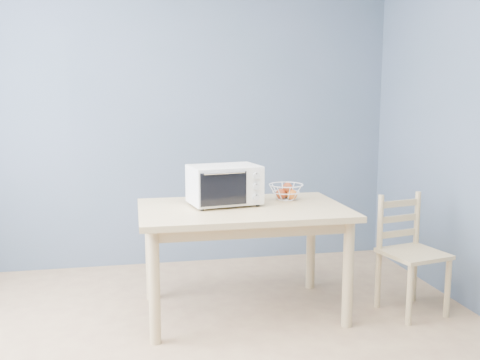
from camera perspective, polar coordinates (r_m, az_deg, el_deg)
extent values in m
cube|color=slate|center=(4.75, -7.70, 6.45)|extent=(4.00, 0.01, 2.60)
cube|color=tan|center=(3.64, 0.30, -3.20)|extent=(1.40, 0.90, 0.04)
cylinder|color=tan|center=(3.32, -9.13, -11.26)|extent=(0.07, 0.07, 0.71)
cylinder|color=tan|center=(3.58, 11.45, -9.83)|extent=(0.07, 0.07, 0.71)
cylinder|color=tan|center=(4.02, -9.55, -7.68)|extent=(0.07, 0.07, 0.71)
cylinder|color=tan|center=(4.24, 7.57, -6.78)|extent=(0.07, 0.07, 0.71)
cube|color=white|center=(3.68, -1.68, -0.45)|extent=(0.52, 0.39, 0.26)
cube|color=black|center=(3.66, -2.61, -0.54)|extent=(0.35, 0.32, 0.20)
cube|color=black|center=(3.51, -1.76, -0.95)|extent=(0.32, 0.07, 0.22)
cylinder|color=silver|center=(3.47, -1.66, 0.75)|extent=(0.28, 0.06, 0.01)
cube|color=white|center=(3.60, 1.66, -0.66)|extent=(0.13, 0.03, 0.24)
cylinder|color=black|center=(3.53, -4.06, -3.14)|extent=(0.03, 0.03, 0.02)
cylinder|color=black|center=(3.66, 1.89, -2.69)|extent=(0.03, 0.03, 0.02)
cylinder|color=black|center=(3.76, -5.15, -2.43)|extent=(0.03, 0.03, 0.02)
cylinder|color=black|center=(3.88, 0.50, -2.03)|extent=(0.03, 0.03, 0.02)
cylinder|color=silver|center=(3.57, 1.74, 0.47)|extent=(0.05, 0.02, 0.05)
cylinder|color=silver|center=(3.58, 1.74, -0.69)|extent=(0.05, 0.02, 0.05)
cylinder|color=silver|center=(3.60, 1.73, -1.84)|extent=(0.05, 0.02, 0.05)
torus|color=white|center=(3.87, 4.93, -0.50)|extent=(0.26, 0.26, 0.01)
torus|color=white|center=(3.88, 4.92, -1.29)|extent=(0.20, 0.20, 0.01)
torus|color=white|center=(3.89, 4.91, -2.07)|extent=(0.12, 0.12, 0.01)
sphere|color=#AF3017|center=(3.89, 4.40, -1.49)|extent=(0.08, 0.08, 0.08)
sphere|color=orange|center=(3.88, 5.55, -1.56)|extent=(0.08, 0.08, 0.08)
sphere|color=tan|center=(3.93, 4.79, -1.42)|extent=(0.07, 0.07, 0.07)
sphere|color=#AF3017|center=(3.88, 5.09, -0.80)|extent=(0.07, 0.07, 0.07)
cube|color=tan|center=(3.90, 18.03, -7.48)|extent=(0.45, 0.45, 0.03)
cylinder|color=tan|center=(3.75, 17.64, -11.64)|extent=(0.04, 0.04, 0.41)
cylinder|color=tan|center=(3.96, 21.27, -10.71)|extent=(0.04, 0.04, 0.41)
cylinder|color=tan|center=(3.98, 14.50, -10.27)|extent=(0.04, 0.04, 0.41)
cylinder|color=tan|center=(4.19, 18.09, -9.50)|extent=(0.04, 0.04, 0.41)
cylinder|color=tan|center=(3.87, 14.74, -4.54)|extent=(0.04, 0.04, 0.41)
cylinder|color=tan|center=(4.08, 18.36, -4.03)|extent=(0.04, 0.04, 0.41)
cube|color=tan|center=(3.99, 16.54, -5.49)|extent=(0.32, 0.09, 0.05)
cube|color=tan|center=(3.97, 16.61, -3.96)|extent=(0.32, 0.09, 0.05)
cube|color=tan|center=(3.95, 16.68, -2.42)|extent=(0.32, 0.09, 0.05)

